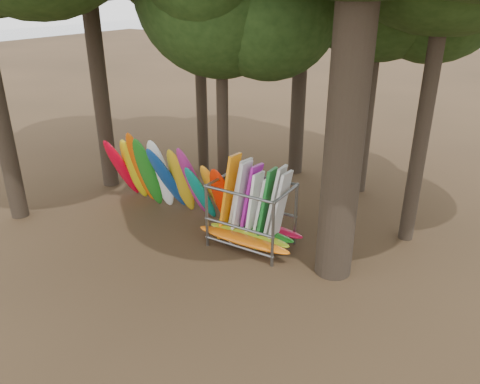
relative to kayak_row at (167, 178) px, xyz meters
The scene contains 4 objects.
ground 2.86m from the kayak_row, 32.41° to the right, with size 120.00×120.00×0.00m, color #47331E.
lake 58.69m from the kayak_row, 87.90° to the left, with size 160.00×160.00×0.00m, color gray.
kayak_row is the anchor object (origin of this frame).
storage_rack 3.70m from the kayak_row, ahead, with size 3.16×1.59×2.84m.
Camera 1 is at (7.85, -10.15, 7.40)m, focal length 35.00 mm.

